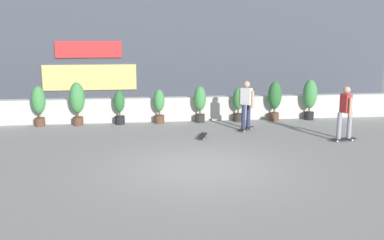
# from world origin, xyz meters

# --- Properties ---
(ground_plane) EXTENTS (48.00, 48.00, 0.00)m
(ground_plane) POSITION_xyz_m (0.00, 0.00, 0.00)
(ground_plane) COLOR gray
(planter_wall) EXTENTS (18.00, 0.40, 0.90)m
(planter_wall) POSITION_xyz_m (0.00, 6.00, 0.45)
(planter_wall) COLOR beige
(planter_wall) RESTS_ON ground
(building_backdrop) EXTENTS (20.00, 2.08, 6.50)m
(building_backdrop) POSITION_xyz_m (-0.01, 10.00, 3.25)
(building_backdrop) COLOR #424751
(building_backdrop) RESTS_ON ground
(potted_plant_0) EXTENTS (0.49, 0.49, 1.45)m
(potted_plant_0) POSITION_xyz_m (-5.01, 5.55, 0.84)
(potted_plant_0) COLOR brown
(potted_plant_0) RESTS_ON ground
(potted_plant_1) EXTENTS (0.54, 0.54, 1.56)m
(potted_plant_1) POSITION_xyz_m (-3.66, 5.55, 0.91)
(potted_plant_1) COLOR brown
(potted_plant_1) RESTS_ON ground
(potted_plant_2) EXTENTS (0.39, 0.39, 1.25)m
(potted_plant_2) POSITION_xyz_m (-2.17, 5.55, 0.68)
(potted_plant_2) COLOR black
(potted_plant_2) RESTS_ON ground
(potted_plant_3) EXTENTS (0.40, 0.40, 1.26)m
(potted_plant_3) POSITION_xyz_m (-0.72, 5.55, 0.69)
(potted_plant_3) COLOR brown
(potted_plant_3) RESTS_ON ground
(potted_plant_4) EXTENTS (0.45, 0.45, 1.36)m
(potted_plant_4) POSITION_xyz_m (0.79, 5.55, 0.77)
(potted_plant_4) COLOR #2D2823
(potted_plant_4) RESTS_ON ground
(potted_plant_5) EXTENTS (0.40, 0.40, 1.28)m
(potted_plant_5) POSITION_xyz_m (2.25, 5.55, 0.70)
(potted_plant_5) COLOR #2D2823
(potted_plant_5) RESTS_ON ground
(potted_plant_6) EXTENTS (0.51, 0.51, 1.49)m
(potted_plant_6) POSITION_xyz_m (3.66, 5.55, 0.87)
(potted_plant_6) COLOR brown
(potted_plant_6) RESTS_ON ground
(potted_plant_7) EXTENTS (0.54, 0.54, 1.55)m
(potted_plant_7) POSITION_xyz_m (5.05, 5.55, 0.91)
(potted_plant_7) COLOR black
(potted_plant_7) RESTS_ON ground
(skater_foreground) EXTENTS (0.82, 0.56, 1.70)m
(skater_foreground) POSITION_xyz_m (4.81, 2.14, 0.94)
(skater_foreground) COLOR black
(skater_foreground) RESTS_ON ground
(skater_far_left) EXTENTS (0.68, 0.73, 1.70)m
(skater_far_left) POSITION_xyz_m (2.17, 4.00, 0.94)
(skater_far_left) COLOR black
(skater_far_left) RESTS_ON ground
(skateboard_near_camera) EXTENTS (0.44, 0.82, 0.08)m
(skateboard_near_camera) POSITION_xyz_m (0.54, 3.11, 0.06)
(skateboard_near_camera) COLOR black
(skateboard_near_camera) RESTS_ON ground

